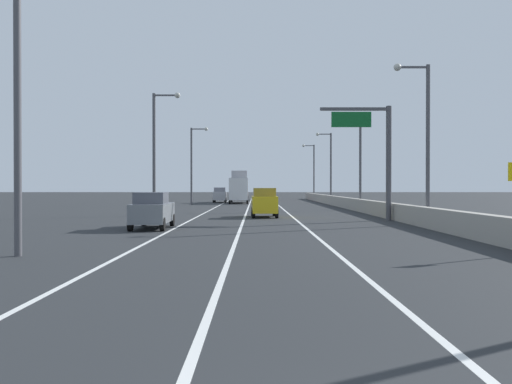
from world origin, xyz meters
TOP-DOWN VIEW (x-y plane):
  - ground_plane at (0.00, 64.00)m, footprint 320.00×320.00m
  - lane_stripe_left at (-5.50, 55.00)m, footprint 0.16×130.00m
  - lane_stripe_center at (-2.00, 55.00)m, footprint 0.16×130.00m
  - lane_stripe_right at (1.50, 55.00)m, footprint 0.16×130.00m
  - jersey_barrier_right at (8.12, 40.00)m, footprint 0.60×120.00m
  - overhead_sign_gantry at (6.78, 33.84)m, footprint 4.68×0.36m
  - lamp_post_right_second at (8.64, 29.98)m, footprint 2.14×0.44m
  - lamp_post_right_third at (8.58, 51.25)m, footprint 2.14×0.44m
  - lamp_post_right_fourth at (8.55, 72.53)m, footprint 2.14×0.44m
  - lamp_post_right_fifth at (8.46, 93.81)m, footprint 2.14×0.44m
  - lamp_post_left_near at (-8.49, 14.70)m, footprint 2.14×0.44m
  - lamp_post_left_mid at (-8.73, 40.23)m, footprint 2.14×0.44m
  - lamp_post_left_far at (-8.76, 65.77)m, footprint 2.14×0.44m
  - car_red_0 at (-0.72, 91.02)m, footprint 1.83×4.80m
  - car_gray_1 at (-6.66, 26.65)m, footprint 1.91×4.75m
  - car_silver_2 at (-6.27, 76.65)m, footprint 1.89×4.58m
  - car_yellow_3 at (-0.58, 37.87)m, footprint 1.95×4.10m
  - box_truck at (-3.45, 73.12)m, footprint 2.57×9.72m

SIDE VIEW (x-z plane):
  - ground_plane at x=0.00m, z-range 0.00..0.00m
  - lane_stripe_left at x=-5.50m, z-range 0.00..0.00m
  - lane_stripe_center at x=-2.00m, z-range 0.00..0.00m
  - lane_stripe_right at x=1.50m, z-range 0.00..0.00m
  - jersey_barrier_right at x=8.12m, z-range 0.00..1.10m
  - car_gray_1 at x=-6.66m, z-range 0.00..1.92m
  - car_red_0 at x=-0.72m, z-range 0.00..1.97m
  - car_silver_2 at x=-6.27m, z-range -0.01..2.09m
  - car_yellow_3 at x=-0.58m, z-range -0.01..2.11m
  - box_truck at x=-3.45m, z-range -0.18..4.22m
  - overhead_sign_gantry at x=6.78m, z-range 0.98..8.48m
  - lamp_post_right_second at x=8.64m, z-range 0.74..10.18m
  - lamp_post_right_third at x=8.58m, z-range 0.74..10.18m
  - lamp_post_right_fourth at x=8.55m, z-range 0.74..10.18m
  - lamp_post_right_fifth at x=8.46m, z-range 0.74..10.18m
  - lamp_post_left_near at x=-8.49m, z-range 0.74..10.18m
  - lamp_post_left_mid at x=-8.73m, z-range 0.74..10.18m
  - lamp_post_left_far at x=-8.76m, z-range 0.74..10.18m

